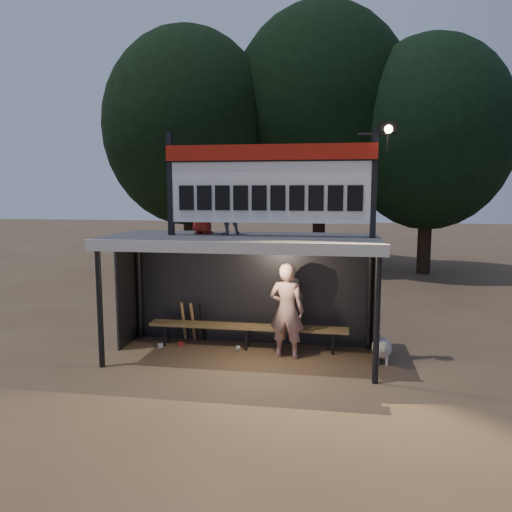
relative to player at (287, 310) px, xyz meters
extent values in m
plane|color=brown|center=(-0.83, -0.16, -0.91)|extent=(80.00, 80.00, 0.00)
imported|color=silver|center=(0.00, 0.00, 0.00)|extent=(0.72, 0.53, 1.82)
imported|color=slate|center=(-1.16, 0.14, 1.89)|extent=(0.58, 0.54, 0.96)
imported|color=#AF281B|center=(-1.66, 0.18, 1.96)|extent=(0.64, 0.57, 1.10)
cube|color=#3E3E41|center=(-0.83, -0.16, 1.35)|extent=(5.00, 2.00, 0.12)
cube|color=silver|center=(-0.83, -1.18, 1.31)|extent=(5.10, 0.06, 0.20)
cylinder|color=black|center=(-3.23, -1.06, 0.19)|extent=(0.10, 0.10, 2.20)
cylinder|color=black|center=(1.57, -1.06, 0.19)|extent=(0.10, 0.10, 2.20)
cylinder|color=black|center=(-3.23, 0.74, 0.19)|extent=(0.10, 0.10, 2.20)
cylinder|color=black|center=(1.57, 0.74, 0.19)|extent=(0.10, 0.10, 2.20)
cube|color=black|center=(-0.83, 0.84, 0.19)|extent=(5.00, 0.04, 2.20)
cube|color=black|center=(-3.33, 0.34, 0.19)|extent=(0.04, 1.00, 2.20)
cube|color=black|center=(1.67, 0.34, 0.19)|extent=(0.04, 1.00, 2.20)
cylinder|color=black|center=(-0.83, 0.84, 1.24)|extent=(5.00, 0.06, 0.06)
cube|color=black|center=(-2.18, -0.16, 2.36)|extent=(0.10, 0.10, 1.90)
cube|color=black|center=(1.52, -0.16, 2.36)|extent=(0.10, 0.10, 1.90)
cube|color=white|center=(-0.33, -0.16, 2.36)|extent=(3.80, 0.08, 1.40)
cube|color=#A7190B|center=(-0.33, -0.21, 2.92)|extent=(3.80, 0.04, 0.28)
cube|color=black|center=(-0.33, -0.21, 2.77)|extent=(3.80, 0.02, 0.03)
cube|color=black|center=(-1.86, -0.21, 2.11)|extent=(0.27, 0.03, 0.45)
cube|color=black|center=(-1.52, -0.21, 2.11)|extent=(0.27, 0.03, 0.45)
cube|color=black|center=(-1.18, -0.21, 2.11)|extent=(0.27, 0.03, 0.45)
cube|color=black|center=(-0.84, -0.21, 2.11)|extent=(0.27, 0.03, 0.45)
cube|color=black|center=(-0.50, -0.21, 2.11)|extent=(0.27, 0.03, 0.45)
cube|color=black|center=(-0.16, -0.21, 2.11)|extent=(0.27, 0.03, 0.45)
cube|color=black|center=(0.18, -0.21, 2.11)|extent=(0.27, 0.03, 0.45)
cube|color=black|center=(0.52, -0.21, 2.11)|extent=(0.27, 0.03, 0.45)
cube|color=black|center=(0.86, -0.21, 2.11)|extent=(0.27, 0.03, 0.45)
cube|color=black|center=(1.20, -0.21, 2.11)|extent=(0.27, 0.03, 0.45)
cylinder|color=black|center=(1.47, -0.16, 3.21)|extent=(0.50, 0.04, 0.04)
cylinder|color=black|center=(1.72, -0.16, 3.06)|extent=(0.04, 0.04, 0.30)
cube|color=black|center=(1.72, -0.21, 3.31)|extent=(0.30, 0.22, 0.18)
sphere|color=#FFD88C|center=(1.72, -0.30, 3.27)|extent=(0.14, 0.14, 0.14)
cube|color=olive|center=(-0.83, 0.39, -0.46)|extent=(4.00, 0.35, 0.06)
cylinder|color=black|center=(-2.53, 0.27, -0.68)|extent=(0.05, 0.05, 0.45)
cylinder|color=black|center=(-2.53, 0.51, -0.68)|extent=(0.05, 0.05, 0.45)
cylinder|color=black|center=(-0.83, 0.27, -0.68)|extent=(0.05, 0.05, 0.45)
cylinder|color=black|center=(-0.83, 0.51, -0.68)|extent=(0.05, 0.05, 0.45)
cylinder|color=black|center=(0.87, 0.27, -0.68)|extent=(0.05, 0.05, 0.45)
cylinder|color=black|center=(0.87, 0.51, -0.68)|extent=(0.05, 0.05, 0.45)
cylinder|color=black|center=(-4.83, 9.84, 0.96)|extent=(0.50, 0.50, 3.74)
ellipsoid|color=black|center=(-4.83, 9.84, 4.62)|extent=(6.46, 6.46, 7.48)
cylinder|color=black|center=(0.17, 11.34, 1.18)|extent=(0.50, 0.50, 4.18)
ellipsoid|color=black|center=(0.17, 11.34, 5.27)|extent=(7.22, 7.22, 8.36)
cylinder|color=black|center=(4.17, 10.34, 0.85)|extent=(0.50, 0.50, 3.52)
ellipsoid|color=black|center=(4.17, 10.34, 4.29)|extent=(6.08, 6.08, 7.04)
ellipsoid|color=silver|center=(1.77, 0.01, -0.64)|extent=(0.36, 0.58, 0.36)
sphere|color=silver|center=(1.77, -0.27, -0.55)|extent=(0.22, 0.22, 0.22)
cone|color=beige|center=(1.77, -0.37, -0.57)|extent=(0.10, 0.10, 0.10)
cone|color=beige|center=(1.72, -0.29, -0.45)|extent=(0.06, 0.06, 0.07)
cone|color=beige|center=(1.82, -0.29, -0.45)|extent=(0.06, 0.06, 0.07)
cylinder|color=beige|center=(1.69, -0.17, -0.82)|extent=(0.05, 0.05, 0.18)
cylinder|color=#EEE3CE|center=(1.85, -0.17, -0.82)|extent=(0.05, 0.05, 0.18)
cylinder|color=beige|center=(1.69, 0.19, -0.82)|extent=(0.05, 0.05, 0.18)
cylinder|color=#EDE5CD|center=(1.85, 0.19, -0.82)|extent=(0.05, 0.05, 0.18)
cylinder|color=silver|center=(1.77, 0.31, -0.57)|extent=(0.04, 0.16, 0.14)
cylinder|color=#977246|center=(-2.24, 0.66, -0.48)|extent=(0.09, 0.27, 0.84)
cylinder|color=olive|center=(-2.04, 0.66, -0.48)|extent=(0.08, 0.30, 0.83)
cylinder|color=black|center=(-1.84, 0.66, -0.48)|extent=(0.08, 0.33, 0.83)
cube|color=#B2261E|center=(-2.20, 0.33, -0.87)|extent=(0.08, 0.11, 0.08)
cylinder|color=#B9B9BE|center=(-1.00, 0.18, -0.87)|extent=(0.13, 0.14, 0.07)
cube|color=silver|center=(-0.99, 0.24, -0.87)|extent=(0.10, 0.12, 0.08)
cylinder|color=#AC201D|center=(-0.13, 0.18, -0.87)|extent=(0.07, 0.12, 0.07)
cube|color=#A9A9AE|center=(-2.58, 0.17, -0.87)|extent=(0.12, 0.12, 0.08)
camera|label=1|loc=(0.90, -9.15, 2.26)|focal=35.00mm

